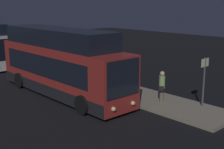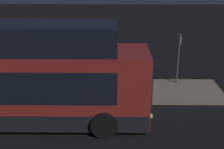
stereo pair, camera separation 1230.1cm
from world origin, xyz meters
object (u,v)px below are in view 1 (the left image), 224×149
object	(u,v)px
passenger_waiting	(115,74)
trash_bin	(121,85)
passenger_with_bags	(162,85)
sign_post	(204,76)
passenger_boarding	(120,81)
suitcase	(117,80)
bus_lead	(61,66)

from	to	relation	value
passenger_waiting	trash_bin	bearing A→B (deg)	-143.73
passenger_with_bags	sign_post	bearing A→B (deg)	176.06
passenger_boarding	passenger_with_bags	size ratio (longest dim) A/B	0.93
passenger_waiting	suitcase	xyz separation A→B (m)	(-0.21, 0.43, -0.53)
passenger_boarding	passenger_with_bags	world-z (taller)	passenger_with_bags
passenger_waiting	passenger_with_bags	world-z (taller)	passenger_with_bags
passenger_waiting	passenger_with_bags	distance (m)	4.28
passenger_waiting	sign_post	distance (m)	6.37
sign_post	passenger_boarding	bearing A→B (deg)	-156.90
passenger_boarding	sign_post	world-z (taller)	sign_post
bus_lead	suitcase	size ratio (longest dim) A/B	11.50
passenger_waiting	sign_post	bearing A→B (deg)	-118.59
passenger_waiting	passenger_with_bags	xyz separation A→B (m)	(4.27, -0.26, 0.10)
bus_lead	passenger_boarding	xyz separation A→B (m)	(3.07, 2.23, -0.81)
trash_bin	passenger_waiting	bearing A→B (deg)	162.73
bus_lead	sign_post	xyz separation A→B (m)	(7.68, 4.19, -0.00)
passenger_waiting	trash_bin	size ratio (longest dim) A/B	2.54
passenger_with_bags	suitcase	xyz separation A→B (m)	(-4.48, 0.69, -0.63)
passenger_waiting	sign_post	world-z (taller)	sign_post
passenger_boarding	passenger_waiting	distance (m)	1.98
trash_bin	sign_post	bearing A→B (deg)	11.91
sign_post	trash_bin	distance (m)	5.68
passenger_waiting	passenger_with_bags	bearing A→B (deg)	-129.89
passenger_waiting	trash_bin	distance (m)	1.08
passenger_boarding	suitcase	distance (m)	2.47
bus_lead	trash_bin	distance (m)	4.06
passenger_with_bags	trash_bin	xyz separation A→B (m)	(-3.40, -0.02, -0.68)
passenger_with_bags	bus_lead	bearing A→B (deg)	-4.96
passenger_boarding	passenger_with_bags	bearing A→B (deg)	137.30
sign_post	trash_bin	bearing A→B (deg)	-168.09
bus_lead	passenger_with_bags	size ratio (longest dim) A/B	6.20
bus_lead	passenger_boarding	bearing A→B (deg)	35.97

